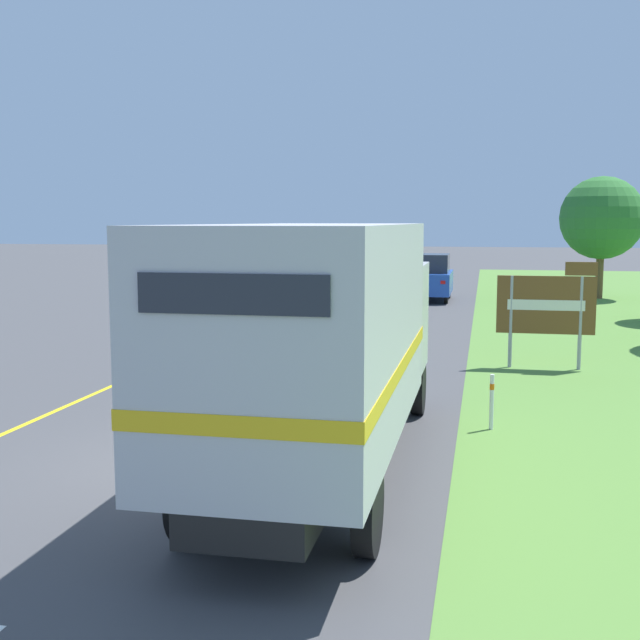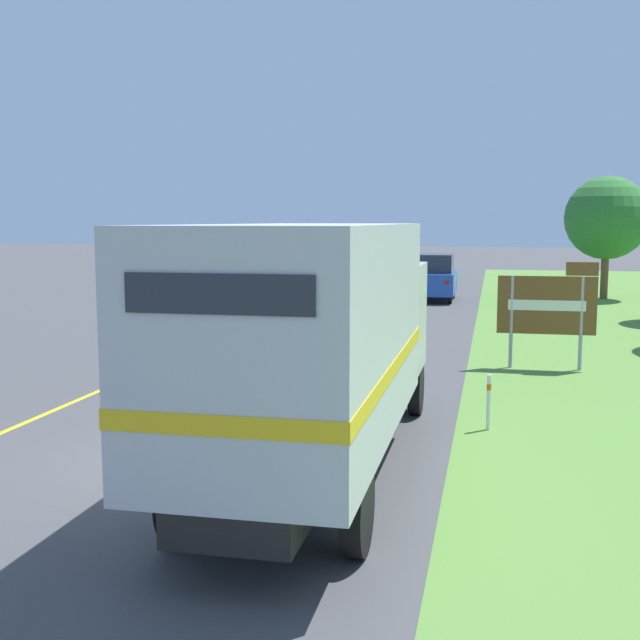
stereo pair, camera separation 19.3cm
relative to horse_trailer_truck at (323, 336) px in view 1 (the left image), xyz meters
The scene contains 14 objects.
ground_plane 2.77m from the horse_trailer_truck, behind, with size 200.00×200.00×0.00m, color #444447.
edge_line_yellow 17.61m from the horse_trailer_truck, 108.80° to the left, with size 0.12×64.31×0.01m, color yellow.
centre_dash_near 2.82m from the horse_trailer_truck, 162.33° to the left, with size 0.12×2.60×0.01m, color white.
centre_dash_mid_a 7.73m from the horse_trailer_truck, 105.04° to the left, with size 0.12×2.60×0.01m, color white.
centre_dash_mid_b 14.09m from the horse_trailer_truck, 97.99° to the left, with size 0.12×2.60×0.01m, color white.
centre_dash_far 20.60m from the horse_trailer_truck, 95.43° to the left, with size 0.12×2.60×0.01m, color white.
centre_dash_farthest 27.16m from the horse_trailer_truck, 94.11° to the left, with size 0.12×2.60×0.01m, color white.
horse_trailer_truck is the anchor object (origin of this frame).
lead_car_white 15.63m from the horse_trailer_truck, 104.34° to the left, with size 1.80×4.00×1.98m.
lead_car_blue_ahead 25.11m from the horse_trailer_truck, 90.47° to the left, with size 1.80×3.97×2.06m.
lead_car_grey_ahead 38.85m from the horse_trailer_truck, 95.35° to the left, with size 1.80×4.51×1.96m.
highway_sign 9.74m from the horse_trailer_truck, 68.14° to the left, with size 2.29×0.09×2.56m.
roadside_tree_far 28.53m from the horse_trailer_truck, 75.29° to the left, with size 3.73×3.73×5.51m.
delineator_post 4.03m from the horse_trailer_truck, 52.20° to the left, with size 0.08×0.08×0.95m.
Camera 1 is at (4.09, -10.88, 3.52)m, focal length 45.00 mm.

